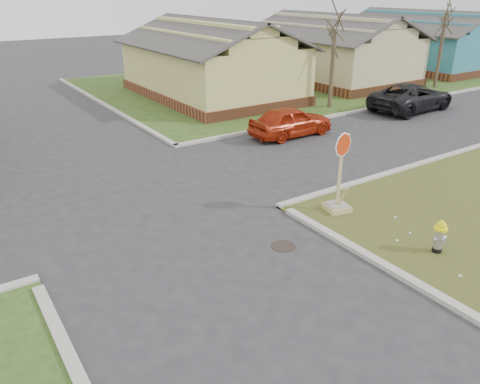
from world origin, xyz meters
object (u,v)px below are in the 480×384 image
fire_hydrant (440,235)px  red_sedan (291,121)px  dark_pickup (412,97)px  stop_sign (338,194)px

fire_hydrant → red_sedan: size_ratio=0.22×
fire_hydrant → dark_pickup: size_ratio=0.17×
fire_hydrant → stop_sign: (-0.39, 3.18, 0.04)m
red_sedan → dark_pickup: (8.63, 0.12, 0.05)m
stop_sign → dark_pickup: size_ratio=0.46×
stop_sign → red_sedan: 7.94m
fire_hydrant → stop_sign: bearing=114.2°
stop_sign → dark_pickup: 14.35m
fire_hydrant → stop_sign: size_ratio=0.36×
stop_sign → red_sedan: size_ratio=0.61×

